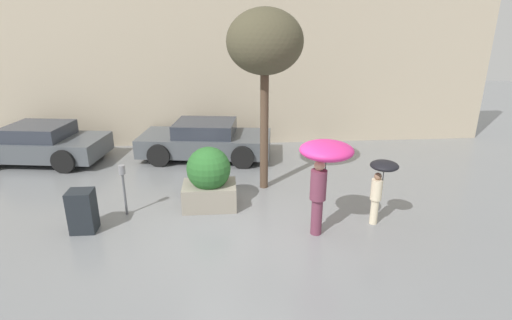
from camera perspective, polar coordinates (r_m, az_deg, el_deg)
The scene contains 10 objects.
ground_plane at distance 8.31m, azimuth -2.38°, elevation -10.65°, with size 40.00×40.00×0.00m, color slate.
building_facade at distance 13.73m, azimuth -3.69°, elevation 14.59°, with size 18.00×0.30×6.00m.
planter_box at distance 9.24m, azimuth -6.73°, elevation -2.68°, with size 1.23×1.01×1.45m.
person_adult at distance 7.86m, azimuth 9.77°, elevation -0.13°, with size 1.05×1.05×1.95m.
person_child at distance 8.65m, azimuth 17.39°, elevation -2.57°, with size 0.58×0.58×1.44m.
parked_car_near at distance 12.68m, azimuth -7.21°, elevation 2.81°, with size 4.25×2.44×1.16m.
parked_car_far at distance 13.89m, azimuth -28.40°, elevation 2.05°, with size 4.04×2.44×1.16m.
street_tree at distance 9.66m, azimuth 1.27°, elevation 16.23°, with size 1.81×1.81×4.44m.
parking_meter at distance 9.22m, azimuth -18.48°, elevation -2.63°, with size 0.14×0.14×1.18m.
newspaper_box at distance 8.98m, azimuth -23.55°, elevation -6.71°, with size 0.50×0.44×0.90m.
Camera 1 is at (-0.23, -7.18, 4.18)m, focal length 28.00 mm.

